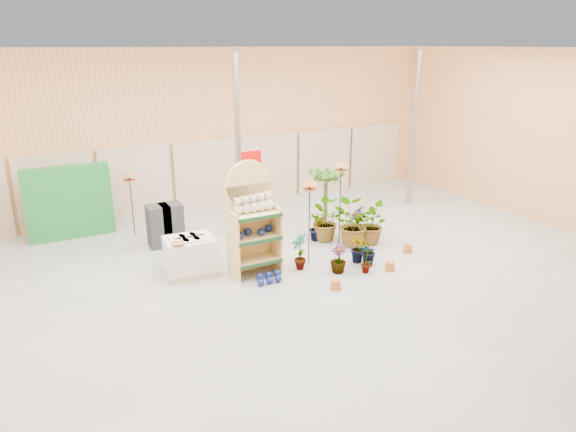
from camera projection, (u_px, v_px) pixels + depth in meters
name	position (u px, v px, depth m)	size (l,w,h in m)	color
room	(289.00, 169.00, 10.21)	(15.20, 12.10, 4.70)	gray
display_shelf	(252.00, 223.00, 10.54)	(1.01, 0.64, 2.38)	tan
teddy_bears	(255.00, 205.00, 10.33)	(0.89, 0.24, 0.39)	beige
gazing_balls_shelf	(254.00, 232.00, 10.47)	(0.88, 0.30, 0.17)	navy
gazing_balls_floor	(269.00, 278.00, 10.40)	(0.63, 0.39, 0.15)	navy
pallet_stack	(190.00, 255.00, 10.70)	(1.15, 0.98, 0.81)	tan
charcoal_planters	(165.00, 225.00, 12.16)	(0.80, 0.50, 1.00)	black
trellis_stock	(69.00, 202.00, 12.53)	(2.00, 0.30, 1.80)	#197028
offer_sign	(251.00, 177.00, 12.19)	(0.50, 0.08, 2.20)	gray
bird_table_front	(310.00, 185.00, 10.71)	(0.34, 0.34, 1.93)	black
bird_table_right	(341.00, 166.00, 11.74)	(0.34, 0.34, 2.06)	black
bird_table_back	(129.00, 176.00, 12.42)	(0.34, 0.34, 1.67)	black
palm	(326.00, 175.00, 12.95)	(0.70, 0.70, 1.68)	#4D3E26
potted_plant_0	(300.00, 251.00, 10.87)	(0.43, 0.29, 0.81)	#2C5F17
potted_plant_1	(358.00, 249.00, 11.19)	(0.37, 0.30, 0.68)	#2C5F17
potted_plant_2	(351.00, 224.00, 12.11)	(0.97, 0.84, 1.08)	#2C5F17
potted_plant_3	(356.00, 224.00, 12.64)	(0.40, 0.40, 0.72)	#2C5F17
potted_plant_4	(359.00, 218.00, 12.99)	(0.40, 0.27, 0.76)	#2C5F17
potted_plant_5	(317.00, 228.00, 12.48)	(0.36, 0.29, 0.65)	#2C5F17
potted_plant_6	(323.00, 221.00, 12.46)	(0.90, 0.78, 1.00)	#2C5F17
potted_plant_7	(338.00, 259.00, 10.74)	(0.33, 0.33, 0.60)	#2C5F17
potted_plant_8	(367.00, 258.00, 10.72)	(0.34, 0.23, 0.65)	#2C5F17
potted_plant_9	(368.00, 251.00, 11.05)	(0.37, 0.29, 0.67)	#2C5F17
potted_plant_10	(369.00, 223.00, 12.30)	(0.88, 0.76, 0.98)	#2C5F17
potted_plant_11	(269.00, 226.00, 12.71)	(0.33, 0.33, 0.59)	#2C5F17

